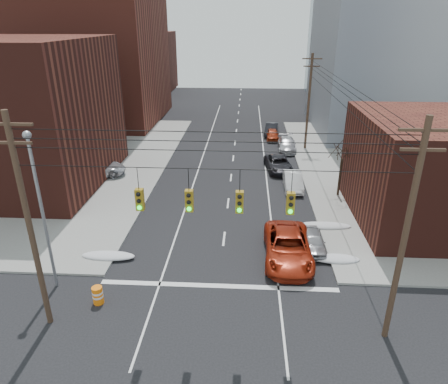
# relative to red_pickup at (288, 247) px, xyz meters

# --- Properties ---
(ground) EXTENTS (160.00, 160.00, 0.00)m
(ground) POSITION_rel_red_pickup_xyz_m (-4.27, -9.65, -0.89)
(ground) COLOR black
(ground) RESTS_ON ground
(building_brick_tall) EXTENTS (24.00, 20.00, 30.00)m
(building_brick_tall) POSITION_rel_red_pickup_xyz_m (-28.27, 38.35, 14.11)
(building_brick_tall) COLOR maroon
(building_brick_tall) RESTS_ON ground
(building_brick_far) EXTENTS (22.00, 18.00, 12.00)m
(building_brick_far) POSITION_rel_red_pickup_xyz_m (-30.27, 64.35, 5.11)
(building_brick_far) COLOR #461B15
(building_brick_far) RESTS_ON ground
(building_office) EXTENTS (22.00, 20.00, 25.00)m
(building_office) POSITION_rel_red_pickup_xyz_m (17.73, 34.35, 11.61)
(building_office) COLOR gray
(building_office) RESTS_ON ground
(building_glass) EXTENTS (20.00, 18.00, 22.00)m
(building_glass) POSITION_rel_red_pickup_xyz_m (19.73, 60.35, 10.11)
(building_glass) COLOR gray
(building_glass) RESTS_ON ground
(utility_pole_left) EXTENTS (2.20, 0.28, 11.00)m
(utility_pole_left) POSITION_rel_red_pickup_xyz_m (-12.77, -6.65, 4.89)
(utility_pole_left) COLOR #473323
(utility_pole_left) RESTS_ON ground
(utility_pole_right) EXTENTS (2.20, 0.28, 11.00)m
(utility_pole_right) POSITION_rel_red_pickup_xyz_m (4.23, -6.65, 4.89)
(utility_pole_right) COLOR #473323
(utility_pole_right) RESTS_ON ground
(utility_pole_far) EXTENTS (2.20, 0.28, 11.00)m
(utility_pole_far) POSITION_rel_red_pickup_xyz_m (4.23, 24.35, 4.89)
(utility_pole_far) COLOR #473323
(utility_pole_far) RESTS_ON ground
(traffic_signals) EXTENTS (17.00, 0.42, 2.02)m
(traffic_signals) POSITION_rel_red_pickup_xyz_m (-4.17, -6.68, 6.28)
(traffic_signals) COLOR black
(traffic_signals) RESTS_ON ground
(street_light) EXTENTS (0.44, 0.44, 9.32)m
(street_light) POSITION_rel_red_pickup_xyz_m (-13.77, -3.65, 4.65)
(street_light) COLOR gray
(street_light) RESTS_ON ground
(bare_tree) EXTENTS (2.09, 2.20, 4.93)m
(bare_tree) POSITION_rel_red_pickup_xyz_m (5.32, 10.35, 1.43)
(bare_tree) COLOR black
(bare_tree) RESTS_ON ground
(snow_nw) EXTENTS (3.50, 1.08, 0.42)m
(snow_nw) POSITION_rel_red_pickup_xyz_m (-11.67, -0.65, -0.68)
(snow_nw) COLOR silver
(snow_nw) RESTS_ON ground
(snow_ne) EXTENTS (3.00, 1.08, 0.42)m
(snow_ne) POSITION_rel_red_pickup_xyz_m (3.13, -0.15, -0.68)
(snow_ne) COLOR silver
(snow_ne) RESTS_ON ground
(snow_east_far) EXTENTS (4.00, 1.08, 0.42)m
(snow_east_far) POSITION_rel_red_pickup_xyz_m (3.13, 4.35, -0.68)
(snow_east_far) COLOR silver
(snow_east_far) RESTS_ON ground
(red_pickup) EXTENTS (3.06, 6.46, 1.78)m
(red_pickup) POSITION_rel_red_pickup_xyz_m (0.00, 0.00, 0.00)
(red_pickup) COLOR maroon
(red_pickup) RESTS_ON ground
(parked_car_a) EXTENTS (1.50, 3.68, 1.25)m
(parked_car_a) POSITION_rel_red_pickup_xyz_m (1.82, 1.30, -0.27)
(parked_car_a) COLOR #A4A4A9
(parked_car_a) RESTS_ON ground
(parked_car_b) EXTENTS (1.60, 4.54, 1.50)m
(parked_car_b) POSITION_rel_red_pickup_xyz_m (1.53, 11.94, -0.14)
(parked_car_b) COLOR silver
(parked_car_b) RESTS_ON ground
(parked_car_c) EXTENTS (3.04, 5.43, 1.43)m
(parked_car_c) POSITION_rel_red_pickup_xyz_m (0.53, 16.70, -0.17)
(parked_car_c) COLOR black
(parked_car_c) RESTS_ON ground
(parked_car_d) EXTENTS (2.23, 5.13, 1.47)m
(parked_car_d) POSITION_rel_red_pickup_xyz_m (1.98, 23.63, -0.16)
(parked_car_d) COLOR #A8A8AD
(parked_car_d) RESTS_ON ground
(parked_car_e) EXTENTS (1.63, 3.95, 1.34)m
(parked_car_e) POSITION_rel_red_pickup_xyz_m (0.53, 28.28, -0.22)
(parked_car_e) COLOR maroon
(parked_car_e) RESTS_ON ground
(parked_car_f) EXTENTS (2.17, 4.79, 1.52)m
(parked_car_f) POSITION_rel_red_pickup_xyz_m (0.53, 30.66, -0.13)
(parked_car_f) COLOR black
(parked_car_f) RESTS_ON ground
(lot_car_a) EXTENTS (3.84, 1.75, 1.22)m
(lot_car_a) POSITION_rel_red_pickup_xyz_m (-17.98, 14.82, -0.13)
(lot_car_a) COLOR white
(lot_car_a) RESTS_ON sidewalk_nw
(lot_car_b) EXTENTS (6.03, 4.09, 1.53)m
(lot_car_b) POSITION_rel_red_pickup_xyz_m (-17.45, 13.61, 0.03)
(lot_car_b) COLOR #BCBCC1
(lot_car_b) RESTS_ON sidewalk_nw
(lot_car_c) EXTENTS (5.31, 3.85, 1.43)m
(lot_car_c) POSITION_rel_red_pickup_xyz_m (-22.67, 8.49, -0.03)
(lot_car_c) COLOR black
(lot_car_c) RESTS_ON sidewalk_nw
(lot_car_d) EXTENTS (4.46, 2.96, 1.41)m
(lot_car_d) POSITION_rel_red_pickup_xyz_m (-20.99, 20.43, -0.04)
(lot_car_d) COLOR #B6B6BC
(lot_car_d) RESTS_ON sidewalk_nw
(construction_barrel) EXTENTS (0.62, 0.62, 1.03)m
(construction_barrel) POSITION_rel_red_pickup_xyz_m (-10.77, -5.05, -0.36)
(construction_barrel) COLOR orange
(construction_barrel) RESTS_ON ground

